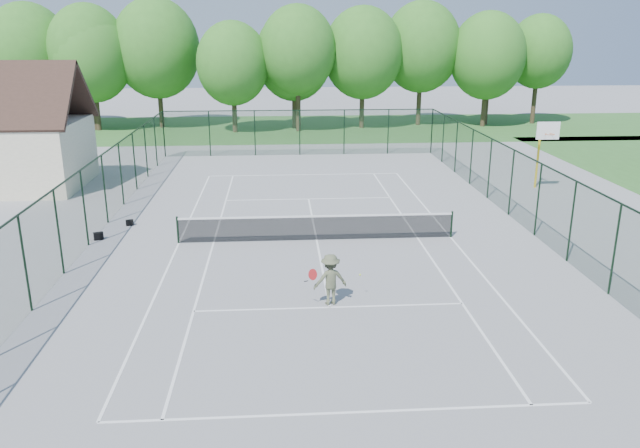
# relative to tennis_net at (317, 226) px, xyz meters

# --- Properties ---
(ground) EXTENTS (140.00, 140.00, 0.00)m
(ground) POSITION_rel_tennis_net_xyz_m (0.00, 0.00, -0.58)
(ground) COLOR gray
(ground) RESTS_ON ground
(grass_far) EXTENTS (80.00, 16.00, 0.01)m
(grass_far) POSITION_rel_tennis_net_xyz_m (0.00, 30.00, -0.57)
(grass_far) COLOR #39722F
(grass_far) RESTS_ON ground
(court_lines) EXTENTS (11.05, 23.85, 0.01)m
(court_lines) POSITION_rel_tennis_net_xyz_m (0.00, 0.00, -0.57)
(court_lines) COLOR white
(court_lines) RESTS_ON ground
(tennis_net) EXTENTS (11.08, 0.08, 1.10)m
(tennis_net) POSITION_rel_tennis_net_xyz_m (0.00, 0.00, 0.00)
(tennis_net) COLOR black
(tennis_net) RESTS_ON ground
(fence_enclosure) EXTENTS (18.05, 36.05, 3.02)m
(fence_enclosure) POSITION_rel_tennis_net_xyz_m (0.00, 0.00, 0.98)
(fence_enclosure) COLOR #1C3C22
(fence_enclosure) RESTS_ON ground
(utility_building) EXTENTS (8.60, 6.27, 6.63)m
(utility_building) POSITION_rel_tennis_net_xyz_m (-16.00, 10.00, 2.54)
(utility_building) COLOR beige
(utility_building) RESTS_ON ground
(tree_line_far) EXTENTS (39.40, 6.40, 9.70)m
(tree_line_far) POSITION_rel_tennis_net_xyz_m (0.00, 30.00, 5.42)
(tree_line_far) COLOR #433623
(tree_line_far) RESTS_ON ground
(basketball_goal) EXTENTS (1.20, 1.43, 3.65)m
(basketball_goal) POSITION_rel_tennis_net_xyz_m (12.25, 7.45, 1.99)
(basketball_goal) COLOR gold
(basketball_goal) RESTS_ON ground
(sports_bag_a) EXTENTS (0.43, 0.34, 0.30)m
(sports_bag_a) POSITION_rel_tennis_net_xyz_m (-8.78, 0.66, -0.43)
(sports_bag_a) COLOR black
(sports_bag_a) RESTS_ON ground
(sports_bag_b) EXTENTS (0.36, 0.28, 0.25)m
(sports_bag_b) POSITION_rel_tennis_net_xyz_m (-7.95, 2.52, -0.45)
(sports_bag_b) COLOR black
(sports_bag_b) RESTS_ON ground
(tennis_player) EXTENTS (1.88, 0.87, 1.61)m
(tennis_player) POSITION_rel_tennis_net_xyz_m (0.03, -6.13, 0.23)
(tennis_player) COLOR #565B40
(tennis_player) RESTS_ON ground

